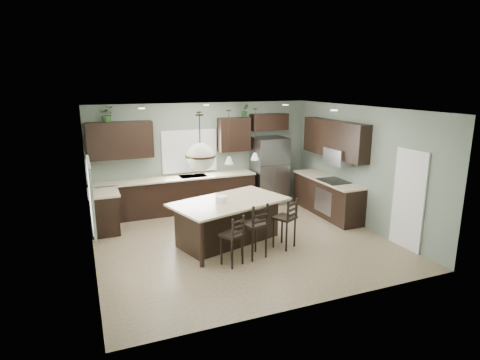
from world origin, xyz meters
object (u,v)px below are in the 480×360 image
object	(u,v)px
kitchen_island	(229,222)
plant_back_left	(107,114)
bar_stool_right	(284,223)
refrigerator	(269,171)
bar_stool_left	(232,240)
bar_stool_center	(254,230)
serving_dish	(221,199)

from	to	relation	value
kitchen_island	plant_back_left	distance (m)	3.92
bar_stool_right	refrigerator	bearing A→B (deg)	40.79
kitchen_island	bar_stool_left	size ratio (longest dim) A/B	2.42
bar_stool_right	plant_back_left	distance (m)	4.88
kitchen_island	bar_stool_center	world-z (taller)	bar_stool_center
serving_dish	bar_stool_left	xyz separation A→B (m)	(-0.14, -0.96, -0.51)
refrigerator	bar_stool_right	bearing A→B (deg)	-110.29
refrigerator	bar_stool_right	size ratio (longest dim) A/B	1.75
kitchen_island	bar_stool_center	distance (m)	0.89
serving_dish	refrigerator	bearing A→B (deg)	46.42
bar_stool_center	bar_stool_right	size ratio (longest dim) A/B	1.05
bar_stool_center	plant_back_left	distance (m)	4.57
kitchen_island	bar_stool_center	size ratio (longest dim) A/B	2.11
bar_stool_left	bar_stool_center	world-z (taller)	bar_stool_center
bar_stool_left	bar_stool_center	size ratio (longest dim) A/B	0.87
kitchen_island	bar_stool_left	bearing A→B (deg)	-125.13
refrigerator	bar_stool_center	distance (m)	3.68
refrigerator	bar_stool_left	xyz separation A→B (m)	(-2.37, -3.31, -0.44)
bar_stool_left	bar_stool_center	bearing A→B (deg)	-8.70
serving_dish	plant_back_left	bearing A→B (deg)	126.84
refrigerator	bar_stool_center	xyz separation A→B (m)	(-1.86, -3.15, -0.37)
serving_dish	bar_stool_right	bearing A→B (deg)	-27.74
bar_stool_right	bar_stool_left	bearing A→B (deg)	166.48
bar_stool_right	plant_back_left	xyz separation A→B (m)	(-3.08, 3.18, 2.06)
bar_stool_left	bar_stool_right	xyz separation A→B (m)	(1.28, 0.35, 0.04)
serving_dish	bar_stool_left	bearing A→B (deg)	-98.19
bar_stool_center	bar_stool_right	bearing A→B (deg)	1.11
refrigerator	kitchen_island	size ratio (longest dim) A/B	0.79
plant_back_left	serving_dish	bearing A→B (deg)	-53.16
refrigerator	bar_stool_center	bearing A→B (deg)	-120.52
kitchen_island	plant_back_left	xyz separation A→B (m)	(-2.12, 2.52, 2.13)
plant_back_left	bar_stool_center	bearing A→B (deg)	-55.63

